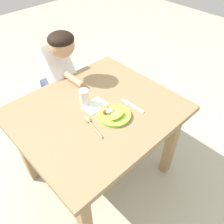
# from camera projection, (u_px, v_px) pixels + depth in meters

# --- Properties ---
(ground_plane) EXTENTS (8.00, 8.00, 0.00)m
(ground_plane) POSITION_uv_depth(u_px,v_px,m) (100.00, 172.00, 1.98)
(ground_plane) COLOR #B2AF96
(dining_table) EXTENTS (1.02, 0.89, 0.72)m
(dining_table) POSITION_uv_depth(u_px,v_px,m) (97.00, 121.00, 1.57)
(dining_table) COLOR #91744F
(dining_table) RESTS_ON ground_plane
(plate) EXTENTS (0.20, 0.20, 0.05)m
(plate) POSITION_uv_depth(u_px,v_px,m) (114.00, 115.00, 1.43)
(plate) COLOR #87CA3D
(plate) RESTS_ON dining_table
(fork) EXTENTS (0.03, 0.19, 0.01)m
(fork) POSITION_uv_depth(u_px,v_px,m) (133.00, 106.00, 1.51)
(fork) COLOR silver
(fork) RESTS_ON dining_table
(spoon) EXTENTS (0.06, 0.20, 0.02)m
(spoon) POSITION_uv_depth(u_px,v_px,m) (90.00, 122.00, 1.39)
(spoon) COLOR tan
(spoon) RESTS_ON dining_table
(drinking_cup) EXTENTS (0.06, 0.06, 0.11)m
(drinking_cup) POSITION_uv_depth(u_px,v_px,m) (84.00, 97.00, 1.50)
(drinking_cup) COLOR silver
(drinking_cup) RESTS_ON dining_table
(person) EXTENTS (0.19, 0.48, 1.07)m
(person) POSITION_uv_depth(u_px,v_px,m) (60.00, 84.00, 1.91)
(person) COLOR #444F68
(person) RESTS_ON ground_plane
(napkin) EXTENTS (0.16, 0.12, 0.00)m
(napkin) POSITION_uv_depth(u_px,v_px,m) (95.00, 106.00, 1.51)
(napkin) COLOR white
(napkin) RESTS_ON dining_table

